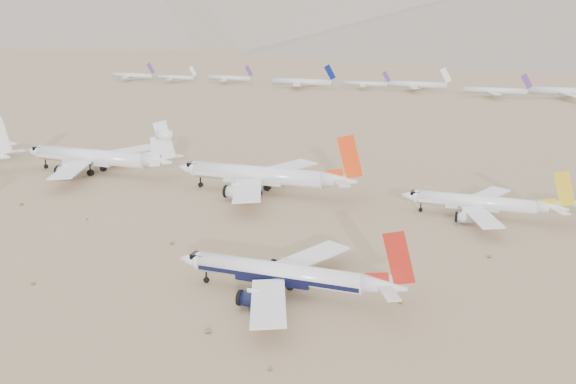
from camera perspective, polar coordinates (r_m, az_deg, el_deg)
The scene contains 7 objects.
ground at distance 124.50m, azimuth -1.40°, elevation -8.48°, with size 7000.00×7000.00×0.00m, color #7F644A.
main_airliner at distance 119.40m, azimuth 0.05°, elevation -7.36°, with size 43.26×42.26×15.27m.
row2_gold_tail at distance 171.41m, azimuth 16.95°, elevation -0.97°, with size 39.89×39.01×14.20m.
row2_orange_tail at distance 186.11m, azimuth -2.06°, elevation 1.44°, with size 53.87×52.70×19.22m.
row2_white_trijet at distance 218.30m, azimuth -16.41°, elevation 2.98°, with size 54.42×53.19×19.29m.
distant_storage_row at distance 438.96m, azimuth 16.58°, elevation 8.85°, with size 565.67×62.76×16.23m.
desert_scrub at distance 101.16m, azimuth -9.63°, elevation -14.56°, with size 261.14×121.67×0.63m.
Camera 1 is at (42.40, -105.54, 50.63)m, focal length 40.00 mm.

